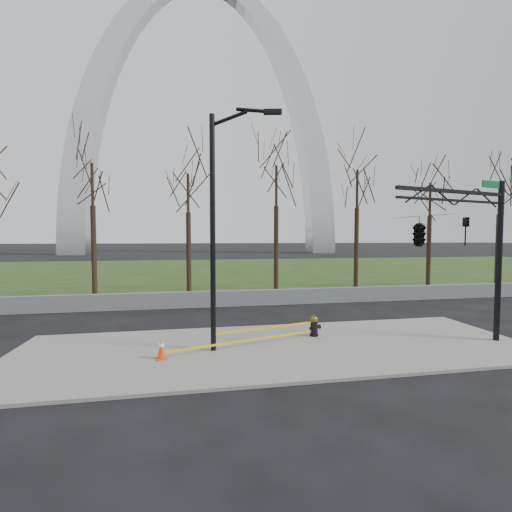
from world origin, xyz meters
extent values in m
plane|color=black|center=(0.00, 0.00, 0.00)|extent=(500.00, 500.00, 0.00)
cube|color=slate|center=(0.00, 0.00, 0.05)|extent=(18.00, 6.00, 0.10)
cube|color=#1D3212|center=(0.00, 30.00, 0.03)|extent=(120.00, 40.00, 0.06)
cube|color=#59595B|center=(0.00, 8.00, 0.45)|extent=(60.00, 0.30, 0.90)
cylinder|color=black|center=(1.71, 1.04, 0.13)|extent=(0.34, 0.34, 0.06)
cylinder|color=black|center=(1.71, 1.04, 0.40)|extent=(0.26, 0.26, 0.59)
cylinder|color=black|center=(1.91, 1.08, 0.45)|extent=(0.23, 0.20, 0.16)
cylinder|color=black|center=(1.56, 1.01, 0.42)|extent=(0.12, 0.12, 0.10)
cylinder|color=brown|center=(1.71, 1.04, 0.71)|extent=(0.30, 0.30, 0.06)
ellipsoid|color=brown|center=(1.71, 1.04, 0.77)|extent=(0.28, 0.28, 0.21)
cylinder|color=brown|center=(1.71, 1.04, 0.89)|extent=(0.06, 0.06, 0.08)
cube|color=#EC3D0C|center=(-3.93, -0.56, 0.12)|extent=(0.41, 0.41, 0.04)
cone|color=#EC3D0C|center=(-3.93, -0.56, 0.43)|extent=(0.25, 0.25, 0.59)
cylinder|color=white|center=(-3.93, -0.56, 0.54)|extent=(0.19, 0.19, 0.09)
cylinder|color=black|center=(-2.26, 0.02, 4.00)|extent=(0.18, 0.18, 8.00)
cylinder|color=black|center=(-1.73, -0.10, 7.85)|extent=(1.26, 0.38, 0.56)
cylinder|color=black|center=(-0.89, -0.28, 8.10)|extent=(1.20, 0.37, 0.22)
cube|color=black|center=(-0.31, -0.40, 8.05)|extent=(0.63, 0.34, 0.14)
cylinder|color=black|center=(8.23, -0.72, 3.00)|extent=(0.20, 0.20, 6.00)
cube|color=black|center=(5.78, -1.24, 5.50)|extent=(4.91, 1.17, 0.12)
cube|color=black|center=(5.78, -1.24, 5.20)|extent=(4.91, 1.13, 0.08)
cube|color=#0C5926|center=(7.64, -0.84, 5.85)|extent=(0.89, 0.23, 0.25)
imported|color=black|center=(6.47, -1.09, 4.15)|extent=(0.20, 0.23, 1.00)
imported|color=black|center=(4.32, -1.56, 4.15)|extent=(1.04, 2.54, 1.00)
cube|color=yellow|center=(-0.28, 0.53, 0.64)|extent=(3.97, 1.02, 0.08)
cube|color=yellow|center=(-1.11, 0.24, 0.30)|extent=(5.64, 1.60, 0.08)
camera|label=1|loc=(-2.91, -11.67, 3.93)|focal=24.28mm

